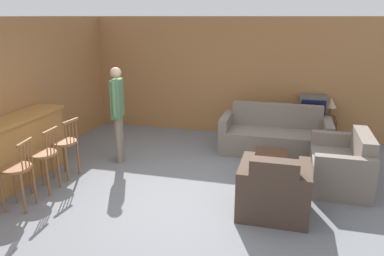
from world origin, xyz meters
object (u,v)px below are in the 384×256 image
(bar_chair_near, at_px, (17,172))
(bar_chair_mid, at_px, (44,157))
(table_lamp, at_px, (331,104))
(coffee_table, at_px, (270,160))
(book_on_table, at_px, (265,159))
(tv_unit, at_px, (310,130))
(couch_far, at_px, (275,136))
(person_by_window, at_px, (118,109))
(loveseat_right, at_px, (342,166))
(tv, at_px, (313,107))
(armchair_near, at_px, (274,192))
(bar_chair_far, at_px, (65,146))

(bar_chair_near, bearing_deg, bar_chair_mid, 89.98)
(table_lamp, bearing_deg, coffee_table, -117.56)
(bar_chair_near, xyz_separation_m, book_on_table, (3.23, 1.78, -0.15))
(tv_unit, xyz_separation_m, book_on_table, (-0.78, -2.23, 0.11))
(couch_far, height_order, person_by_window, person_by_window)
(book_on_table, relative_size, table_lamp, 0.51)
(loveseat_right, distance_m, tv, 2.11)
(table_lamp, relative_size, person_by_window, 0.24)
(loveseat_right, distance_m, table_lamp, 2.10)
(bar_chair_mid, xyz_separation_m, person_by_window, (0.57, 1.41, 0.46))
(armchair_near, xyz_separation_m, table_lamp, (0.94, 3.24, 0.55))
(loveseat_right, distance_m, person_by_window, 3.91)
(coffee_table, relative_size, tv, 1.58)
(bar_chair_far, bearing_deg, tv, 35.59)
(couch_far, bearing_deg, bar_chair_far, -147.49)
(bar_chair_near, relative_size, book_on_table, 4.63)
(bar_chair_near, bearing_deg, table_lamp, 42.56)
(bar_chair_near, relative_size, bar_chair_mid, 1.00)
(armchair_near, relative_size, table_lamp, 2.20)
(bar_chair_mid, distance_m, couch_far, 4.26)
(bar_chair_far, relative_size, coffee_table, 1.15)
(couch_far, bearing_deg, coffee_table, -90.67)
(book_on_table, bearing_deg, armchair_near, -79.09)
(bar_chair_far, height_order, person_by_window, person_by_window)
(bar_chair_mid, bearing_deg, table_lamp, 38.19)
(bar_chair_far, distance_m, table_lamp, 5.23)
(tv_unit, height_order, table_lamp, table_lamp)
(armchair_near, xyz_separation_m, loveseat_right, (1.00, 1.22, -0.01))
(coffee_table, height_order, book_on_table, book_on_table)
(armchair_near, height_order, coffee_table, armchair_near)
(loveseat_right, xyz_separation_m, tv, (-0.41, 2.02, 0.47))
(couch_far, xyz_separation_m, coffee_table, (-0.01, -1.27, -0.00))
(bar_chair_far, height_order, tv_unit, bar_chair_far)
(bar_chair_mid, distance_m, armchair_near, 3.44)
(tv_unit, bearing_deg, coffee_table, -109.29)
(book_on_table, height_order, table_lamp, table_lamp)
(bar_chair_mid, bearing_deg, tv, 40.52)
(bar_chair_near, xyz_separation_m, person_by_window, (0.57, 1.99, 0.46))
(bar_chair_mid, relative_size, book_on_table, 4.63)
(coffee_table, bearing_deg, bar_chair_near, -149.18)
(tv_unit, xyz_separation_m, person_by_window, (-3.44, -2.02, 0.73))
(couch_far, bearing_deg, person_by_window, -155.41)
(loveseat_right, bearing_deg, bar_chair_far, -169.09)
(bar_chair_near, bearing_deg, armchair_near, 12.55)
(bar_chair_mid, height_order, coffee_table, bar_chair_mid)
(tv, relative_size, table_lamp, 1.29)
(loveseat_right, xyz_separation_m, table_lamp, (-0.06, 2.02, 0.55))
(couch_far, distance_m, person_by_window, 3.09)
(bar_chair_mid, xyz_separation_m, book_on_table, (3.23, 1.21, -0.15))
(couch_far, distance_m, armchair_near, 2.48)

